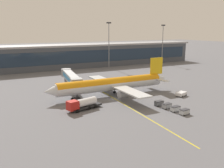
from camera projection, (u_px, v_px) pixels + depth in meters
ground_plane at (114, 99)px, 81.25m from camera, size 700.00×700.00×0.00m
apron_lead_in_line at (113, 98)px, 83.27m from camera, size 4.63×79.90×0.01m
terminal_building at (44, 57)px, 140.53m from camera, size 198.90×17.56×13.46m
main_airliner at (112, 84)px, 85.17m from camera, size 46.26×36.59×12.03m
jet_bridge at (71, 77)px, 91.73m from camera, size 7.03×24.56×6.68m
fuel_tanker at (82, 104)px, 70.21m from camera, size 11.08×5.18×3.25m
pushback_tug at (181, 94)px, 84.92m from camera, size 4.32×3.34×1.40m
baggage_cart_0 at (184, 112)px, 66.64m from camera, size 2.80×1.87×1.48m
baggage_cart_1 at (175, 109)px, 69.24m from camera, size 2.80×1.87×1.48m
baggage_cart_2 at (167, 106)px, 71.84m from camera, size 2.80×1.87×1.48m
baggage_cart_3 at (159, 103)px, 74.44m from camera, size 2.80×1.87×1.48m
apron_light_mast_0 at (163, 41)px, 161.92m from camera, size 2.80×0.50×25.01m
apron_light_mast_1 at (109, 42)px, 144.19m from camera, size 2.80×0.50×26.12m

